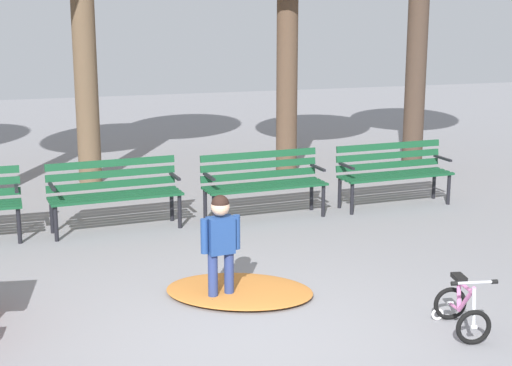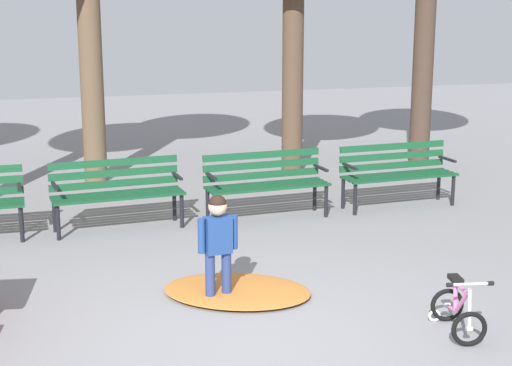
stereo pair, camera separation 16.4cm
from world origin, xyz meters
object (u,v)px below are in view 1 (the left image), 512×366
Objects in this scene: park_bench_left at (114,189)px; kids_bicycle at (462,309)px; park_bench_right at (263,179)px; park_bench_far_right at (393,169)px; child_standing at (221,240)px.

park_bench_left is 4.66m from kids_bicycle.
park_bench_right is 1.90m from park_bench_far_right.
child_standing is at bearing -77.26° from park_bench_left.
child_standing is (-3.19, -2.73, 0.09)m from park_bench_far_right.
park_bench_left is 1.60× the size of child_standing.
park_bench_far_right is 4.29m from kids_bicycle.
child_standing is (0.61, -2.71, 0.09)m from park_bench_left.
park_bench_far_right is (1.90, 0.07, 0.00)m from park_bench_right.
park_bench_far_right is at bearing 2.01° from park_bench_right.
child_standing is 2.22m from kids_bicycle.
park_bench_right is (1.90, -0.04, 0.00)m from park_bench_left.
park_bench_far_right is 4.20m from child_standing.
child_standing reaches higher than park_bench_left.
park_bench_far_right is (3.80, 0.02, 0.00)m from park_bench_left.
kids_bicycle is at bearing -109.61° from park_bench_far_right.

